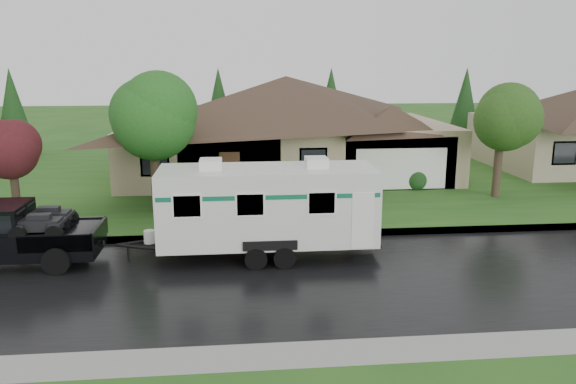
# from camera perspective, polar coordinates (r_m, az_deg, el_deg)

# --- Properties ---
(ground) EXTENTS (140.00, 140.00, 0.00)m
(ground) POSITION_cam_1_polar(r_m,az_deg,el_deg) (19.38, -2.26, -6.67)
(ground) COLOR #26591B
(ground) RESTS_ON ground
(road) EXTENTS (140.00, 8.00, 0.01)m
(road) POSITION_cam_1_polar(r_m,az_deg,el_deg) (17.51, -1.87, -8.87)
(road) COLOR black
(road) RESTS_ON ground
(curb) EXTENTS (140.00, 0.50, 0.15)m
(curb) POSITION_cam_1_polar(r_m,az_deg,el_deg) (21.48, -2.61, -4.45)
(curb) COLOR gray
(curb) RESTS_ON ground
(lawn) EXTENTS (140.00, 26.00, 0.15)m
(lawn) POSITION_cam_1_polar(r_m,az_deg,el_deg) (33.85, -3.74, 2.07)
(lawn) COLOR #26591B
(lawn) RESTS_ON ground
(house_main) EXTENTS (19.44, 10.80, 6.90)m
(house_main) POSITION_cam_1_polar(r_m,az_deg,el_deg) (32.35, 0.33, 7.87)
(house_main) COLOR tan
(house_main) RESTS_ON lawn
(tree_left_green) EXTENTS (3.60, 3.60, 5.96)m
(tree_left_green) POSITION_cam_1_polar(r_m,az_deg,el_deg) (24.41, -13.62, 7.42)
(tree_left_green) COLOR #382B1E
(tree_left_green) RESTS_ON lawn
(tree_red) EXTENTS (2.60, 2.60, 4.30)m
(tree_red) POSITION_cam_1_polar(r_m,az_deg,el_deg) (25.43, -26.35, 4.01)
(tree_red) COLOR #382B1E
(tree_red) RESTS_ON lawn
(tree_right_green) EXTENTS (3.36, 3.36, 5.56)m
(tree_right_green) POSITION_cam_1_polar(r_m,az_deg,el_deg) (28.50, 20.91, 7.13)
(tree_right_green) COLOR #382B1E
(tree_right_green) RESTS_ON lawn
(shrub_row) EXTENTS (13.60, 1.00, 1.00)m
(shrub_row) POSITION_cam_1_polar(r_m,az_deg,el_deg) (28.29, 0.67, 1.08)
(shrub_row) COLOR #143814
(shrub_row) RESTS_ON lawn
(travel_trailer) EXTENTS (7.65, 2.69, 3.43)m
(travel_trailer) POSITION_cam_1_polar(r_m,az_deg,el_deg) (18.97, -2.09, -1.35)
(travel_trailer) COLOR silver
(travel_trailer) RESTS_ON ground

